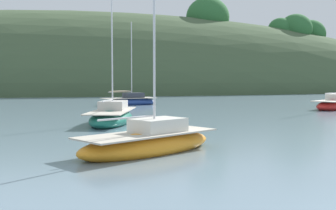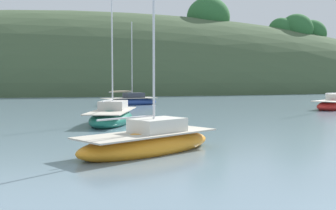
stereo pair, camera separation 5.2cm
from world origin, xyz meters
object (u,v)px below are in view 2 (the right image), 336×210
at_px(sailboat_orange_cutter, 336,104).
at_px(sailboat_yellow_far, 112,117).
at_px(sailboat_grey_yawl, 149,142).
at_px(sailboat_cream_ketch, 130,101).

bearing_deg(sailboat_orange_cutter, sailboat_yellow_far, -160.42).
bearing_deg(sailboat_orange_cutter, sailboat_grey_yawl, -139.16).
relative_size(sailboat_orange_cutter, sailboat_cream_ketch, 1.08).
bearing_deg(sailboat_yellow_far, sailboat_orange_cutter, 19.58).
bearing_deg(sailboat_grey_yawl, sailboat_orange_cutter, 40.84).
relative_size(sailboat_grey_yawl, sailboat_orange_cutter, 0.84).
height_order(sailboat_cream_ketch, sailboat_yellow_far, sailboat_yellow_far).
distance_m(sailboat_orange_cutter, sailboat_yellow_far, 22.81).
relative_size(sailboat_orange_cutter, sailboat_yellow_far, 0.96).
bearing_deg(sailboat_yellow_far, sailboat_cream_ketch, 77.67).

